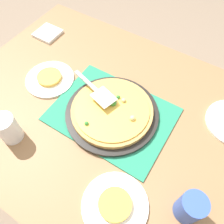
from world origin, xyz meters
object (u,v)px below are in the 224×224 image
(pizza_pan, at_px, (112,113))
(pizza, at_px, (112,110))
(plate_near_left, at_px, (50,79))
(served_slice_right, at_px, (115,204))
(pizza_server, at_px, (96,90))
(plate_far_right, at_px, (115,205))
(cup_near, at_px, (190,207))
(cup_far, at_px, (8,129))
(served_slice_left, at_px, (49,77))
(napkin_stack, at_px, (48,33))

(pizza_pan, height_order, pizza, pizza)
(plate_near_left, relative_size, served_slice_right, 2.00)
(served_slice_right, bearing_deg, pizza_server, -47.95)
(plate_far_right, xyz_separation_m, pizza_server, (0.29, -0.32, 0.07))
(served_slice_right, distance_m, pizza_server, 0.44)
(pizza_pan, height_order, cup_near, cup_near)
(pizza_pan, relative_size, cup_far, 3.17)
(plate_near_left, relative_size, cup_far, 1.83)
(served_slice_left, bearing_deg, served_slice_right, 150.53)
(served_slice_right, bearing_deg, plate_far_right, 0.00)
(pizza_pan, bearing_deg, plate_far_right, 123.75)
(pizza, height_order, served_slice_left, pizza)
(pizza_pan, xyz_separation_m, cup_far, (0.27, 0.29, 0.05))
(pizza, distance_m, served_slice_right, 0.36)
(pizza_pan, relative_size, plate_near_left, 1.73)
(pizza, bearing_deg, cup_near, 154.67)
(pizza_pan, relative_size, cup_near, 3.17)
(plate_near_left, height_order, served_slice_right, served_slice_right)
(cup_far, bearing_deg, plate_near_left, -76.64)
(served_slice_left, relative_size, served_slice_right, 1.00)
(served_slice_left, height_order, cup_near, cup_near)
(pizza_pan, xyz_separation_m, plate_far_right, (-0.20, 0.29, -0.01))
(cup_far, bearing_deg, pizza_pan, -133.31)
(served_slice_right, distance_m, cup_far, 0.47)
(pizza_server, height_order, napkin_stack, pizza_server)
(cup_far, bearing_deg, plate_far_right, 179.19)
(served_slice_right, xyz_separation_m, napkin_stack, (0.76, -0.54, -0.01))
(plate_far_right, bearing_deg, served_slice_right, 0.00)
(pizza, distance_m, cup_near, 0.44)
(pizza, relative_size, served_slice_right, 3.00)
(pizza, bearing_deg, served_slice_right, 123.76)
(plate_near_left, distance_m, napkin_stack, 0.33)
(plate_far_right, xyz_separation_m, cup_far, (0.47, -0.01, 0.06))
(plate_near_left, bearing_deg, plate_far_right, 150.53)
(served_slice_left, bearing_deg, cup_near, 165.02)
(served_slice_right, relative_size, cup_near, 0.92)
(cup_far, relative_size, napkin_stack, 1.00)
(served_slice_right, bearing_deg, plate_near_left, -29.47)
(pizza_pan, xyz_separation_m, served_slice_left, (0.34, -0.01, 0.01))
(pizza_pan, relative_size, served_slice_left, 3.45)
(cup_far, bearing_deg, pizza_server, -119.37)
(pizza, height_order, plate_far_right, pizza)
(pizza_pan, distance_m, cup_near, 0.44)
(served_slice_left, xyz_separation_m, cup_far, (-0.07, 0.30, 0.04))
(plate_far_right, height_order, cup_near, cup_near)
(served_slice_left, bearing_deg, napkin_stack, -47.41)
(pizza_pan, distance_m, plate_far_right, 0.35)
(cup_far, height_order, napkin_stack, cup_far)
(pizza, relative_size, napkin_stack, 2.75)
(pizza, distance_m, napkin_stack, 0.62)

